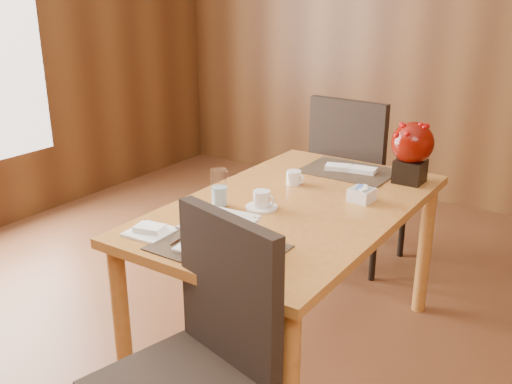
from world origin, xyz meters
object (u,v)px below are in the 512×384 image
Objects in this scene: bread_plate at (150,232)px; near_chair at (200,355)px; soup_setting at (220,234)px; coffee_cup at (262,201)px; sugar_caddy at (362,195)px; far_chair at (355,174)px; berry_decor at (412,149)px; water_glass at (219,188)px; creamer_jug at (294,178)px; dining_table at (294,224)px.

near_chair reaches higher than bread_plate.
coffee_cup is (-0.09, 0.41, -0.02)m from soup_setting.
sugar_caddy is at bearing 101.05° from near_chair.
bread_plate is at bearing 88.07° from far_chair.
soup_setting is at bearing -106.21° from berry_decor.
water_glass is 1.81× the size of creamer_jug.
dining_table is at bearing 115.40° from near_chair.
sugar_caddy reaches higher than dining_table.
coffee_cup is at bearing 123.38° from near_chair.
creamer_jug is 0.09× the size of far_chair.
near_chair is (-0.14, -1.43, -0.36)m from berry_decor.
soup_setting reaches higher than sugar_caddy.
coffee_cup reaches higher than dining_table.
dining_table is 5.07× the size of berry_decor.
coffee_cup is 1.52× the size of creamer_jug.
water_glass is (-0.16, -0.08, 0.05)m from coffee_cup.
near_chair is at bearing -57.54° from water_glass.
berry_decor is at bearing 59.60° from coffee_cup.
far_chair is (0.15, 1.57, -0.16)m from bread_plate.
far_chair is at bearing 101.42° from creamer_jug.
coffee_cup is 0.19m from water_glass.
far_chair is (-0.15, 0.98, -0.06)m from dining_table.
bread_plate is at bearing -116.88° from dining_table.
far_chair is at bearing 115.54° from sugar_caddy.
water_glass is at bearing 122.12° from soup_setting.
berry_decor is (0.57, 0.77, 0.09)m from water_glass.
coffee_cup is (-0.09, -0.13, 0.13)m from dining_table.
dining_table is 16.47× the size of creamer_jug.
near_chair is (0.47, -0.29, -0.20)m from bread_plate.
coffee_cup reaches higher than sugar_caddy.
dining_table is 0.37m from water_glass.
water_glass is at bearing -153.67° from coffee_cup.
creamer_jug is at bearing 94.66° from far_chair.
coffee_cup is 0.13× the size of far_chair.
dining_table is 10.86× the size of coffee_cup.
sugar_caddy reaches higher than bread_plate.
soup_setting is 0.31m from bread_plate.
coffee_cup is 0.82m from near_chair.
far_chair reaches higher than near_chair.
water_glass is 1.70× the size of sugar_caddy.
creamer_jug is at bearing 74.76° from water_glass.
coffee_cup is at bearing -72.15° from creamer_jug.
creamer_jug is 0.78m from far_chair.
creamer_jug is 0.31× the size of berry_decor.
berry_decor reaches higher than bread_plate.
creamer_jug is (-0.13, 0.76, -0.02)m from soup_setting.
coffee_cup is at bearing 96.53° from soup_setting.
coffee_cup is 1.42× the size of sugar_caddy.
berry_decor is 0.28× the size of far_chair.
creamer_jug is 0.37m from sugar_caddy.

